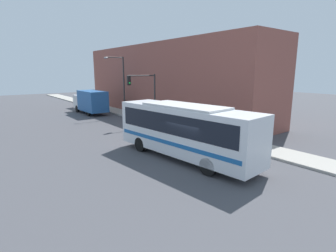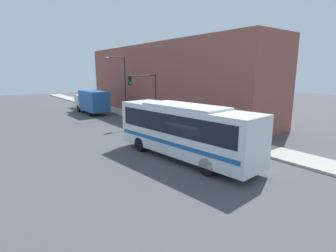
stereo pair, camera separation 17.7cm
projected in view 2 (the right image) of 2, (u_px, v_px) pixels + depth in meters
ground_plane at (193, 164)px, 15.66m from camera, size 120.00×120.00×0.00m
sidewalk at (123, 113)px, 34.67m from camera, size 2.47×70.00×0.15m
building_facade at (165, 80)px, 33.49m from camera, size 6.00×30.83×8.67m
city_bus at (184, 128)px, 16.18m from camera, size 3.42×10.24×3.42m
delivery_truck at (92, 101)px, 34.11m from camera, size 2.26×6.91×3.00m
fire_hydrant at (221, 135)px, 20.40m from camera, size 0.27×0.36×0.83m
traffic_light_pole at (146, 90)px, 26.46m from camera, size 3.28×0.35×5.01m
parking_meter at (165, 117)px, 26.17m from camera, size 0.14×0.14×1.18m
street_lamp at (122, 80)px, 32.20m from camera, size 2.60×0.28×7.00m
pedestrian_near_corner at (212, 124)px, 22.31m from camera, size 0.34×0.34×1.75m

